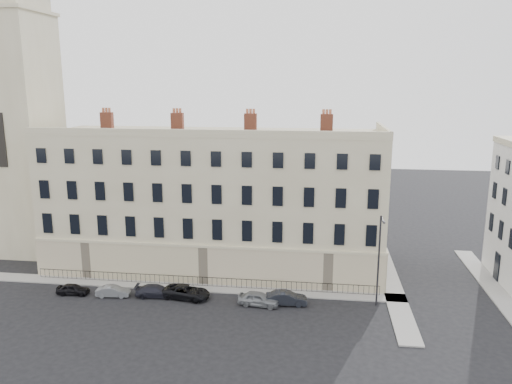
% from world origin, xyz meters
% --- Properties ---
extents(ground, '(160.00, 160.00, 0.00)m').
position_xyz_m(ground, '(0.00, 0.00, 0.00)').
color(ground, black).
rests_on(ground, ground).
extents(terrace, '(36.22, 12.22, 17.00)m').
position_xyz_m(terrace, '(-5.97, 11.97, 7.50)').
color(terrace, '#BBAF8B').
rests_on(terrace, ground).
extents(church_tower, '(8.00, 8.13, 44.00)m').
position_xyz_m(church_tower, '(-30.00, 14.00, 18.66)').
color(church_tower, '#BBAF8B').
rests_on(church_tower, ground).
extents(pavement_terrace, '(48.00, 2.00, 0.12)m').
position_xyz_m(pavement_terrace, '(-10.00, 5.00, 0.06)').
color(pavement_terrace, gray).
rests_on(pavement_terrace, ground).
extents(pavement_east_return, '(2.00, 24.00, 0.12)m').
position_xyz_m(pavement_east_return, '(13.00, 8.00, 0.06)').
color(pavement_east_return, gray).
rests_on(pavement_east_return, ground).
extents(pavement_adjacent, '(2.00, 20.00, 0.12)m').
position_xyz_m(pavement_adjacent, '(23.00, 10.00, 0.06)').
color(pavement_adjacent, gray).
rests_on(pavement_adjacent, ground).
extents(railings, '(35.00, 0.04, 0.96)m').
position_xyz_m(railings, '(-6.00, 5.40, 0.55)').
color(railings, black).
rests_on(railings, ground).
extents(car_a, '(3.19, 1.38, 1.07)m').
position_xyz_m(car_a, '(-18.05, 1.91, 0.54)').
color(car_a, black).
rests_on(car_a, ground).
extents(car_b, '(3.33, 1.50, 1.06)m').
position_xyz_m(car_b, '(-13.99, 1.96, 0.53)').
color(car_b, slate).
rests_on(car_b, ground).
extents(car_c, '(4.12, 1.98, 1.16)m').
position_xyz_m(car_c, '(-9.85, 2.48, 0.58)').
color(car_c, black).
rests_on(car_c, ground).
extents(car_d, '(4.83, 2.79, 1.27)m').
position_xyz_m(car_d, '(-6.87, 2.53, 0.63)').
color(car_d, black).
rests_on(car_d, ground).
extents(car_e, '(3.99, 1.95, 1.31)m').
position_xyz_m(car_e, '(0.19, 1.85, 0.66)').
color(car_e, gray).
rests_on(car_e, ground).
extents(car_f, '(3.94, 1.61, 1.27)m').
position_xyz_m(car_f, '(2.71, 2.35, 0.63)').
color(car_f, black).
rests_on(car_f, ground).
extents(streetlamp, '(0.28, 1.86, 8.59)m').
position_xyz_m(streetlamp, '(11.01, 3.25, 4.76)').
color(streetlamp, '#2B2B2F').
rests_on(streetlamp, ground).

